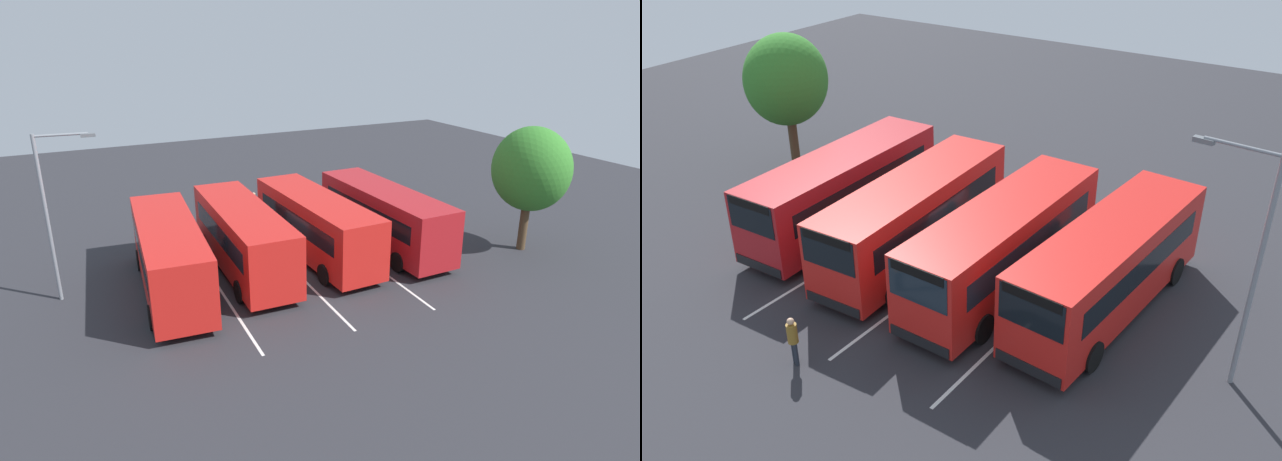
# 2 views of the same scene
# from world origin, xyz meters

# --- Properties ---
(ground_plane) EXTENTS (68.06, 68.06, 0.00)m
(ground_plane) POSITION_xyz_m (0.00, 0.00, 0.00)
(ground_plane) COLOR #2B2B30
(bus_far_left) EXTENTS (9.54, 2.71, 3.20)m
(bus_far_left) POSITION_xyz_m (0.12, -5.52, 1.76)
(bus_far_left) COLOR #AD191E
(bus_far_left) RESTS_ON ground
(bus_center_left) EXTENTS (9.57, 2.79, 3.20)m
(bus_center_left) POSITION_xyz_m (0.46, -1.68, 1.76)
(bus_center_left) COLOR red
(bus_center_left) RESTS_ON ground
(bus_center_right) EXTENTS (9.59, 2.86, 3.20)m
(bus_center_right) POSITION_xyz_m (0.48, 2.16, 1.76)
(bus_center_right) COLOR red
(bus_center_right) RESTS_ON ground
(bus_far_right) EXTENTS (9.68, 3.30, 3.20)m
(bus_far_right) POSITION_xyz_m (-0.19, 5.77, 1.76)
(bus_far_right) COLOR red
(bus_far_right) RESTS_ON ground
(pedestrian) EXTENTS (0.42, 0.42, 1.68)m
(pedestrian) POSITION_xyz_m (7.53, -0.94, 0.99)
(pedestrian) COLOR #232833
(pedestrian) RESTS_ON ground
(street_lamp) EXTENTS (0.44, 2.37, 7.20)m
(street_lamp) POSITION_xyz_m (1.15, 10.06, 4.17)
(street_lamp) COLOR gray
(street_lamp) RESTS_ON ground
(depot_tree) EXTENTS (4.10, 3.69, 6.51)m
(depot_tree) POSITION_xyz_m (-3.44, -11.92, 4.33)
(depot_tree) COLOR #4C3823
(depot_tree) RESTS_ON ground
(lane_stripe_outer_left) EXTENTS (13.77, 0.56, 0.01)m
(lane_stripe_outer_left) POSITION_xyz_m (0.00, -3.83, 0.00)
(lane_stripe_outer_left) COLOR silver
(lane_stripe_outer_left) RESTS_ON ground
(lane_stripe_inner_left) EXTENTS (13.77, 0.56, 0.01)m
(lane_stripe_inner_left) POSITION_xyz_m (0.00, 0.00, 0.00)
(lane_stripe_inner_left) COLOR silver
(lane_stripe_inner_left) RESTS_ON ground
(lane_stripe_inner_right) EXTENTS (13.77, 0.56, 0.01)m
(lane_stripe_inner_right) POSITION_xyz_m (0.00, 3.83, 0.00)
(lane_stripe_inner_right) COLOR silver
(lane_stripe_inner_right) RESTS_ON ground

